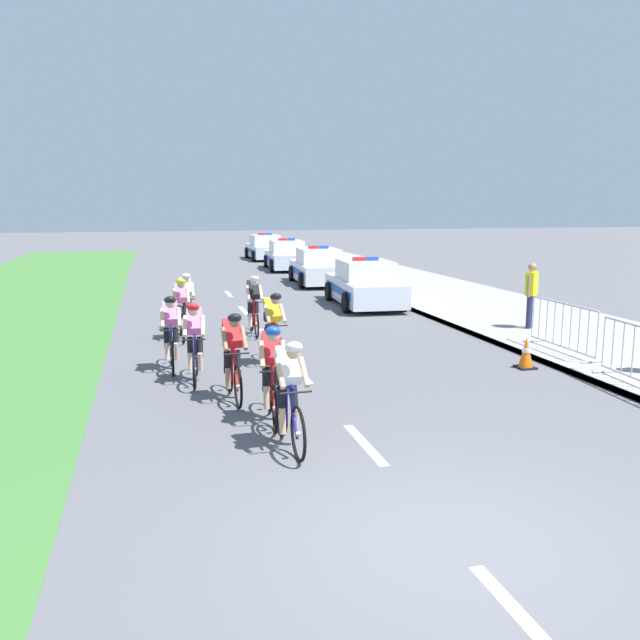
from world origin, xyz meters
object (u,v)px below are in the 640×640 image
object	(u,v)px
spectator_closest	(531,291)
cyclist_eighth	(254,304)
police_car_third	(286,256)
cyclist_lead	(289,392)
traffic_cone_near	(526,353)
cyclist_ninth	(186,301)
police_car_second	(318,268)
cyclist_fifth	(273,327)
cyclist_seventh	(181,308)
crowd_barrier_middle	(562,328)
cyclist_sixth	(171,331)
cyclist_third	(233,354)
police_car_nearest	(364,285)
cyclist_second	(272,371)
cyclist_fourth	(195,341)
police_car_furthest	(265,248)

from	to	relation	value
spectator_closest	cyclist_eighth	bearing A→B (deg)	167.57
cyclist_eighth	police_car_third	size ratio (longest dim) A/B	0.38
cyclist_lead	traffic_cone_near	bearing A→B (deg)	29.49
cyclist_ninth	police_car_second	world-z (taller)	police_car_second
cyclist_fifth	cyclist_ninth	bearing A→B (deg)	109.44
spectator_closest	police_car_third	bearing A→B (deg)	98.35
cyclist_seventh	crowd_barrier_middle	xyz separation A→B (m)	(7.83, -3.98, -0.14)
cyclist_sixth	police_car_third	xyz separation A→B (m)	(6.39, 19.81, -0.11)
cyclist_third	police_car_nearest	xyz separation A→B (m)	(5.45, 9.50, -0.11)
cyclist_fifth	cyclist_seventh	bearing A→B (deg)	118.46
cyclist_second	cyclist_eighth	world-z (taller)	same
cyclist_fifth	police_car_nearest	world-z (taller)	police_car_nearest
cyclist_fourth	spectator_closest	world-z (taller)	spectator_closest
police_car_second	crowd_barrier_middle	size ratio (longest dim) A/B	1.94
spectator_closest	cyclist_ninth	bearing A→B (deg)	163.64
cyclist_ninth	traffic_cone_near	bearing A→B (deg)	-42.48
police_car_nearest	traffic_cone_near	bearing A→B (deg)	-86.73
cyclist_second	cyclist_ninth	bearing A→B (deg)	96.12
traffic_cone_near	spectator_closest	world-z (taller)	spectator_closest
cyclist_fourth	cyclist_third	bearing A→B (deg)	-67.51
cyclist_eighth	cyclist_ninth	world-z (taller)	same
traffic_cone_near	police_car_second	bearing A→B (deg)	91.93
cyclist_seventh	police_car_furthest	world-z (taller)	police_car_furthest
police_car_third	police_car_nearest	bearing A→B (deg)	-90.00
spectator_closest	cyclist_lead	bearing A→B (deg)	-139.94
cyclist_lead	police_car_nearest	xyz separation A→B (m)	(5.00, 11.91, -0.11)
cyclist_sixth	cyclist_second	bearing A→B (deg)	-69.29
cyclist_fifth	police_car_nearest	distance (m)	8.45
cyclist_seventh	police_car_furthest	bearing A→B (deg)	75.41
cyclist_second	crowd_barrier_middle	size ratio (longest dim) A/B	0.74
cyclist_ninth	crowd_barrier_middle	bearing A→B (deg)	-33.86
cyclist_ninth	cyclist_eighth	bearing A→B (deg)	-31.21
police_car_furthest	crowd_barrier_middle	bearing A→B (deg)	-86.26
cyclist_third	police_car_nearest	size ratio (longest dim) A/B	0.38
cyclist_second	cyclist_third	world-z (taller)	same
cyclist_fifth	cyclist_lead	bearing A→B (deg)	-97.83
crowd_barrier_middle	police_car_second	bearing A→B (deg)	97.14
cyclist_third	cyclist_fifth	xyz separation A→B (m)	(1.10, 2.27, 0.00)
cyclist_seventh	crowd_barrier_middle	size ratio (longest dim) A/B	0.74
police_car_second	traffic_cone_near	size ratio (longest dim) A/B	7.04
police_car_nearest	police_car_second	xyz separation A→B (m)	(0.00, 6.13, 0.00)
cyclist_lead	cyclist_ninth	bearing A→B (deg)	95.52
cyclist_second	police_car_furthest	distance (m)	30.33
cyclist_fourth	crowd_barrier_middle	world-z (taller)	cyclist_fourth
cyclist_sixth	police_car_nearest	distance (m)	9.61
police_car_nearest	traffic_cone_near	distance (m)	8.82
police_car_nearest	police_car_third	world-z (taller)	same
cyclist_third	cyclist_fifth	size ratio (longest dim) A/B	1.00
cyclist_seventh	traffic_cone_near	world-z (taller)	cyclist_seventh
police_car_second	cyclist_seventh	bearing A→B (deg)	-120.55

